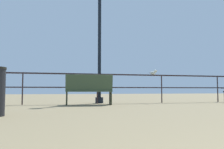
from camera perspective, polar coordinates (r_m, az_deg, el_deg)
name	(u,v)px	position (r m, az deg, el deg)	size (l,w,h in m)	color
pier_railing	(97,81)	(8.37, -3.71, -1.68)	(20.75, 0.05, 1.11)	#2B1E20
bench_near_left	(89,88)	(7.62, -5.78, -3.47)	(1.59, 0.70, 1.01)	#364830
lamppost_center	(100,39)	(8.94, -3.17, 9.02)	(0.32, 0.32, 4.59)	black
seagull_on_rail	(153,72)	(9.04, 10.39, 0.50)	(0.24, 0.37, 0.18)	silver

